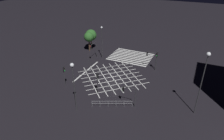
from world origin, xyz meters
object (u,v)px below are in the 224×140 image
(traffic_light_ne_main, at_px, (64,72))
(street_lamp_far, at_px, (73,77))
(traffic_light_se_cross, at_px, (93,47))
(street_tree_near, at_px, (91,35))
(street_lamp_west, at_px, (102,37))
(street_tree_far, at_px, (89,37))
(traffic_light_median_north, at_px, (98,79))
(street_lamp_east, at_px, (204,71))
(traffic_light_sw_cross, at_px, (157,57))
(traffic_light_sw_main, at_px, (151,56))
(traffic_light_nw_main, at_px, (128,92))

(traffic_light_ne_main, relative_size, street_lamp_far, 0.49)
(traffic_light_se_cross, bearing_deg, street_tree_near, -145.16)
(street_lamp_west, bearing_deg, street_tree_far, -26.47)
(traffic_light_median_north, xyz_separation_m, street_lamp_east, (-15.70, -1.60, 4.40))
(traffic_light_sw_cross, bearing_deg, traffic_light_ne_main, -46.34)
(street_tree_far, bearing_deg, traffic_light_sw_cross, 169.38)
(traffic_light_ne_main, xyz_separation_m, street_lamp_west, (-0.45, -13.87, 2.40))
(street_tree_near, bearing_deg, street_tree_far, 99.00)
(traffic_light_sw_cross, xyz_separation_m, traffic_light_se_cross, (14.54, 0.73, 0.01))
(traffic_light_se_cross, xyz_separation_m, traffic_light_sw_main, (-13.16, -1.41, -0.27))
(traffic_light_se_cross, distance_m, street_lamp_west, 3.08)
(traffic_light_ne_main, distance_m, traffic_light_se_cross, 12.28)
(traffic_light_sw_cross, xyz_separation_m, traffic_light_ne_main, (13.59, 12.97, -0.19))
(traffic_light_sw_main, bearing_deg, traffic_light_median_north, 67.49)
(street_lamp_east, height_order, street_lamp_far, street_lamp_east)
(traffic_light_median_north, bearing_deg, traffic_light_nw_main, -97.68)
(traffic_light_median_north, relative_size, street_tree_near, 0.77)
(traffic_light_nw_main, xyz_separation_m, street_lamp_west, (11.99, -14.36, 2.71))
(traffic_light_median_north, height_order, street_lamp_east, street_lamp_east)
(traffic_light_nw_main, height_order, street_lamp_east, street_lamp_east)
(street_lamp_west, height_order, street_lamp_far, street_lamp_far)
(street_lamp_west, bearing_deg, traffic_light_sw_cross, 176.07)
(street_lamp_east, bearing_deg, street_lamp_far, 22.96)
(street_lamp_far, distance_m, street_tree_far, 23.99)
(street_tree_far, bearing_deg, traffic_light_median_north, 124.96)
(traffic_light_nw_main, distance_m, street_tree_near, 25.14)
(traffic_light_nw_main, relative_size, street_lamp_west, 0.45)
(traffic_light_sw_main, height_order, traffic_light_median_north, traffic_light_median_north)
(traffic_light_se_cross, xyz_separation_m, traffic_light_median_north, (-7.62, 11.95, -0.14))
(traffic_light_median_north, bearing_deg, street_lamp_far, 171.11)
(traffic_light_sw_cross, xyz_separation_m, street_tree_near, (18.39, -4.79, 0.77))
(traffic_light_sw_cross, xyz_separation_m, street_tree_far, (18.17, -3.41, 0.71))
(street_lamp_east, bearing_deg, traffic_light_se_cross, -23.92)
(traffic_light_sw_cross, relative_size, traffic_light_se_cross, 1.03)
(traffic_light_median_north, relative_size, street_tree_far, 0.81)
(traffic_light_median_north, height_order, street_tree_near, street_tree_near)
(traffic_light_sw_main, bearing_deg, traffic_light_se_cross, 6.13)
(traffic_light_sw_main, bearing_deg, street_lamp_west, -1.06)
(street_lamp_west, relative_size, street_tree_far, 1.53)
(traffic_light_se_cross, relative_size, traffic_light_median_north, 1.01)
(traffic_light_se_cross, height_order, street_lamp_far, street_lamp_far)
(traffic_light_ne_main, bearing_deg, street_lamp_west, 88.13)
(traffic_light_ne_main, bearing_deg, traffic_light_sw_cross, 43.66)
(traffic_light_ne_main, relative_size, traffic_light_median_north, 0.98)
(traffic_light_sw_main, bearing_deg, traffic_light_sw_cross, 153.64)
(traffic_light_ne_main, bearing_deg, street_tree_far, 105.62)
(street_lamp_east, distance_m, street_tree_far, 30.80)
(traffic_light_ne_main, xyz_separation_m, traffic_light_sw_main, (-12.21, -13.65, -0.07))
(traffic_light_sw_cross, xyz_separation_m, street_lamp_east, (-8.78, 11.08, 4.27))
(traffic_light_ne_main, distance_m, street_lamp_west, 14.08)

